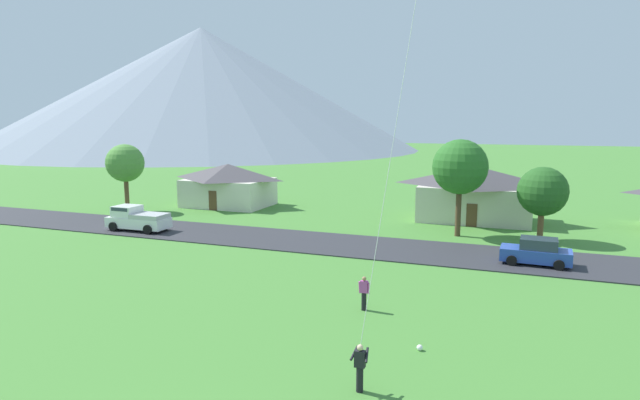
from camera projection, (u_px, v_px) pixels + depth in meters
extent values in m
cube|color=#2D2D33|center=(376.00, 247.00, 37.54)|extent=(160.00, 6.71, 0.08)
cone|color=gray|center=(203.00, 89.00, 164.72)|extent=(134.77, 134.77, 37.46)
cone|color=gray|center=(197.00, 118.00, 165.79)|extent=(105.68, 105.68, 19.14)
cube|color=beige|center=(475.00, 203.00, 47.68)|extent=(9.71, 6.21, 3.20)
pyramid|color=#474247|center=(476.00, 176.00, 47.30)|extent=(10.49, 6.71, 1.76)
cube|color=brown|center=(472.00, 215.00, 44.88)|extent=(0.90, 0.06, 2.00)
cube|color=beige|center=(229.00, 192.00, 55.92)|extent=(8.56, 6.28, 2.89)
pyramid|color=#474247|center=(228.00, 171.00, 55.58)|extent=(9.25, 6.78, 1.59)
cube|color=brown|center=(213.00, 201.00, 53.06)|extent=(0.90, 0.06, 2.00)
cylinder|color=#4C3823|center=(458.00, 212.00, 41.17)|extent=(0.44, 0.44, 3.88)
sphere|color=#286623|center=(460.00, 167.00, 40.64)|extent=(4.29, 4.29, 4.29)
cylinder|color=brown|center=(540.00, 225.00, 39.61)|extent=(0.44, 0.44, 2.41)
sphere|color=#23561E|center=(543.00, 191.00, 39.22)|extent=(3.69, 3.69, 3.69)
cylinder|color=brown|center=(127.00, 194.00, 52.47)|extent=(0.44, 0.44, 3.46)
sphere|color=#4C8938|center=(125.00, 163.00, 51.99)|extent=(3.74, 3.74, 3.74)
cube|color=#2847A8|center=(535.00, 255.00, 32.97)|extent=(4.28, 1.99, 0.80)
cube|color=#2D3847|center=(539.00, 244.00, 32.80)|extent=(2.27, 1.68, 0.68)
cylinder|color=black|center=(512.00, 260.00, 32.70)|extent=(0.65, 0.27, 0.64)
cylinder|color=black|center=(513.00, 254.00, 34.37)|extent=(0.65, 0.27, 0.64)
cylinder|color=black|center=(559.00, 265.00, 31.65)|extent=(0.65, 0.27, 0.64)
cylinder|color=black|center=(558.00, 258.00, 33.32)|extent=(0.65, 0.27, 0.64)
cube|color=white|center=(139.00, 222.00, 43.12)|extent=(5.22, 2.06, 0.84)
cube|color=white|center=(127.00, 211.00, 43.36)|extent=(1.92, 1.86, 0.90)
cube|color=#2D3847|center=(127.00, 208.00, 43.32)|extent=(1.64, 1.90, 0.28)
cube|color=#B7B7B7|center=(150.00, 216.00, 42.64)|extent=(2.72, 1.99, 0.36)
cylinder|color=black|center=(113.00, 227.00, 42.79)|extent=(0.76, 0.29, 0.76)
cylinder|color=black|center=(130.00, 222.00, 44.68)|extent=(0.76, 0.29, 0.76)
cylinder|color=black|center=(148.00, 230.00, 41.64)|extent=(0.76, 0.29, 0.76)
cylinder|color=black|center=(164.00, 225.00, 43.54)|extent=(0.76, 0.29, 0.76)
cylinder|color=black|center=(360.00, 379.00, 17.64)|extent=(0.24, 0.24, 0.88)
cube|color=black|center=(360.00, 359.00, 17.53)|extent=(0.36, 0.22, 0.58)
sphere|color=beige|center=(360.00, 347.00, 17.47)|extent=(0.21, 0.21, 0.21)
cylinder|color=black|center=(354.00, 353.00, 17.64)|extent=(0.18, 0.55, 0.37)
cylinder|color=black|center=(367.00, 355.00, 17.49)|extent=(0.18, 0.55, 0.37)
cylinder|color=silver|center=(396.00, 126.00, 17.53)|extent=(1.44, 3.08, 14.64)
cylinder|color=black|center=(364.00, 301.00, 25.22)|extent=(0.24, 0.24, 0.88)
cube|color=#B7479E|center=(364.00, 287.00, 25.11)|extent=(0.36, 0.22, 0.58)
sphere|color=#9E7051|center=(364.00, 279.00, 25.05)|extent=(0.21, 0.21, 0.21)
cylinder|color=#B7479E|center=(360.00, 287.00, 25.19)|extent=(0.12, 0.18, 0.59)
cylinder|color=#B7479E|center=(369.00, 288.00, 25.04)|extent=(0.12, 0.18, 0.59)
sphere|color=white|center=(420.00, 348.00, 20.83)|extent=(0.24, 0.24, 0.24)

